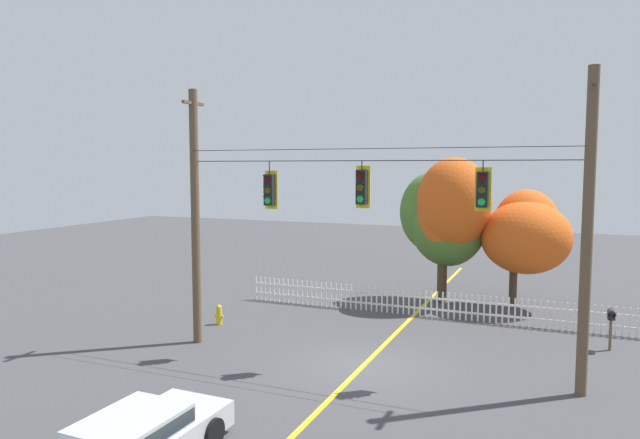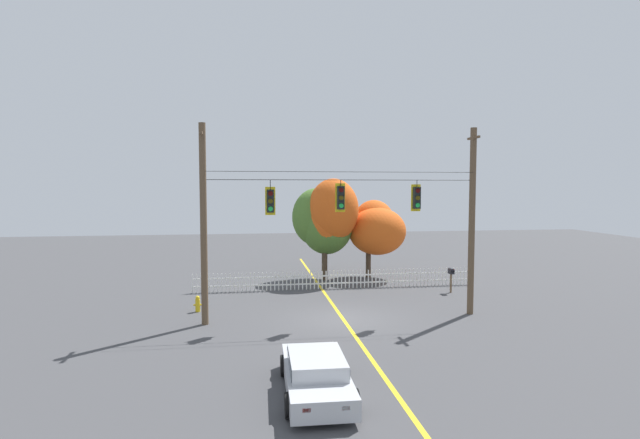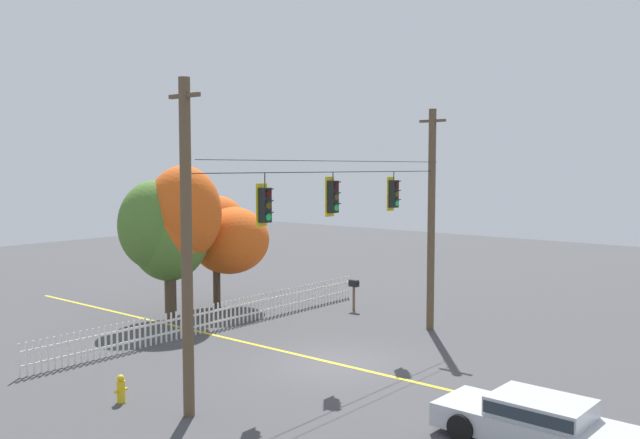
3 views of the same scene
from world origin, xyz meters
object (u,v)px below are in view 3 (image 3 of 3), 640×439
(traffic_signal_northbound_secondary, at_px, (393,194))
(fire_hydrant, at_px, (121,389))
(traffic_signal_southbound_primary, at_px, (265,205))
(roadside_mailbox, at_px, (354,285))
(traffic_signal_eastbound_side, at_px, (333,197))
(autumn_maple_mid, at_px, (181,219))
(autumn_oak_far_east, at_px, (226,236))
(parked_car, at_px, (536,421))
(autumn_maple_near_fence, at_px, (163,230))

(traffic_signal_northbound_secondary, distance_m, fire_hydrant, 11.17)
(traffic_signal_southbound_primary, bearing_deg, roadside_mailbox, 23.59)
(traffic_signal_eastbound_side, distance_m, traffic_signal_northbound_secondary, 3.43)
(traffic_signal_southbound_primary, distance_m, traffic_signal_eastbound_side, 3.04)
(traffic_signal_eastbound_side, bearing_deg, traffic_signal_southbound_primary, -179.99)
(traffic_signal_northbound_secondary, height_order, fire_hydrant, traffic_signal_northbound_secondary)
(traffic_signal_eastbound_side, relative_size, fire_hydrant, 1.85)
(autumn_maple_mid, xyz_separation_m, fire_hydrant, (-7.39, -6.58, -3.77))
(traffic_signal_northbound_secondary, relative_size, autumn_oak_far_east, 0.28)
(traffic_signal_northbound_secondary, height_order, roadside_mailbox, traffic_signal_northbound_secondary)
(traffic_signal_eastbound_side, height_order, parked_car, traffic_signal_eastbound_side)
(autumn_oak_far_east, bearing_deg, traffic_signal_northbound_secondary, -93.98)
(traffic_signal_eastbound_side, height_order, roadside_mailbox, traffic_signal_eastbound_side)
(parked_car, height_order, roadside_mailbox, roadside_mailbox)
(autumn_maple_mid, bearing_deg, parked_car, -101.00)
(traffic_signal_southbound_primary, xyz_separation_m, autumn_maple_mid, (4.08, 8.73, -1.07))
(traffic_signal_eastbound_side, bearing_deg, fire_hydrant, 161.24)
(autumn_oak_far_east, bearing_deg, roadside_mailbox, -59.60)
(autumn_maple_near_fence, xyz_separation_m, roadside_mailbox, (6.40, -4.93, -2.59))
(traffic_signal_southbound_primary, height_order, parked_car, traffic_signal_southbound_primary)
(traffic_signal_southbound_primary, xyz_separation_m, autumn_oak_far_east, (7.12, 9.39, -2.04))
(traffic_signal_eastbound_side, relative_size, roadside_mailbox, 1.03)
(autumn_maple_mid, height_order, fire_hydrant, autumn_maple_mid)
(traffic_signal_southbound_primary, height_order, traffic_signal_eastbound_side, same)
(traffic_signal_southbound_primary, relative_size, roadside_mailbox, 1.11)
(autumn_maple_mid, height_order, parked_car, autumn_maple_mid)
(autumn_maple_near_fence, relative_size, fire_hydrant, 7.61)
(traffic_signal_eastbound_side, bearing_deg, autumn_oak_far_east, 66.50)
(traffic_signal_southbound_primary, bearing_deg, traffic_signal_northbound_secondary, -0.00)
(traffic_signal_southbound_primary, height_order, traffic_signal_northbound_secondary, same)
(autumn_maple_mid, bearing_deg, fire_hydrant, -138.34)
(fire_hydrant, bearing_deg, traffic_signal_northbound_secondary, -12.43)
(traffic_signal_northbound_secondary, bearing_deg, fire_hydrant, 167.57)
(autumn_maple_near_fence, distance_m, parked_car, 17.32)
(traffic_signal_northbound_secondary, relative_size, roadside_mailbox, 1.03)
(traffic_signal_northbound_secondary, distance_m, autumn_maple_near_fence, 9.87)
(autumn_maple_near_fence, height_order, autumn_oak_far_east, autumn_maple_near_fence)
(autumn_maple_mid, bearing_deg, traffic_signal_eastbound_side, -96.83)
(traffic_signal_southbound_primary, relative_size, autumn_maple_near_fence, 0.26)
(traffic_signal_northbound_secondary, xyz_separation_m, autumn_oak_far_east, (0.65, 9.39, -2.16))
(traffic_signal_northbound_secondary, xyz_separation_m, roadside_mailbox, (3.59, 4.39, -4.23))
(autumn_maple_mid, relative_size, autumn_oak_far_east, 1.27)
(autumn_oak_far_east, distance_m, fire_hydrant, 13.00)
(traffic_signal_eastbound_side, height_order, traffic_signal_northbound_secondary, same)
(traffic_signal_eastbound_side, height_order, autumn_oak_far_east, traffic_signal_eastbound_side)
(autumn_maple_mid, distance_m, fire_hydrant, 10.59)
(fire_hydrant, xyz_separation_m, roadside_mailbox, (13.36, 2.23, 0.73))
(autumn_oak_far_east, relative_size, fire_hydrant, 6.59)
(traffic_signal_eastbound_side, xyz_separation_m, roadside_mailbox, (7.02, 4.39, -4.24))
(autumn_maple_near_fence, distance_m, autumn_oak_far_east, 3.51)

